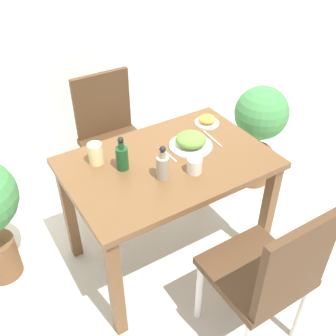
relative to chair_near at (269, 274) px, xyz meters
The scene contains 13 objects.
ground_plane 0.90m from the chair_near, 96.13° to the left, with size 16.00×16.00×0.00m, color beige.
dining_table 0.74m from the chair_near, 96.13° to the left, with size 1.08×0.73×0.73m.
chair_near is the anchor object (origin of this frame).
chair_far 1.44m from the chair_near, 93.40° to the left, with size 0.42×0.42×0.92m.
food_plate 0.81m from the chair_near, 82.69° to the left, with size 0.24×0.24×0.08m.
side_plate 1.00m from the chair_near, 70.74° to the left, with size 0.15×0.15×0.06m.
drink_cup 0.62m from the chair_near, 91.72° to the left, with size 0.08×0.08×0.08m.
juice_glass 1.03m from the chair_near, 114.16° to the left, with size 0.08×0.08×0.12m.
sauce_bottle 0.70m from the chair_near, 106.19° to the left, with size 0.06×0.06×0.19m.
condiment_bottle 0.90m from the chair_near, 111.46° to the left, with size 0.06×0.06×0.19m.
fork_utensil 0.80m from the chair_near, 93.82° to the left, with size 0.02×0.16×0.00m.
spoon_utensil 0.84m from the chair_near, 72.08° to the left, with size 0.02×0.19×0.00m.
potted_plant_right 1.35m from the chair_near, 49.07° to the left, with size 0.38×0.38×0.79m.
Camera 1 is at (-0.89, -1.43, 1.95)m, focal length 42.00 mm.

